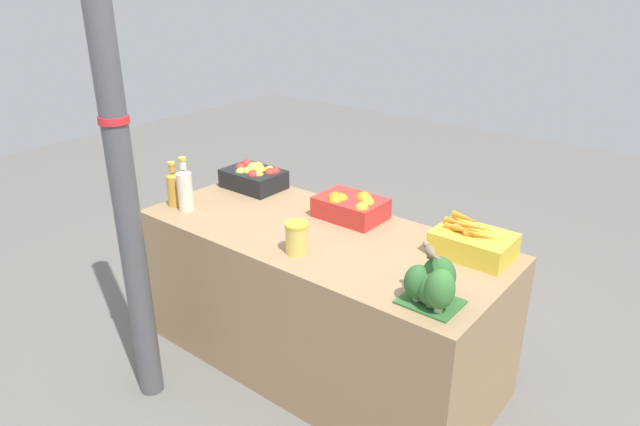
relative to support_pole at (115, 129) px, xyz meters
The scene contains 11 objects.
ground_plane 1.57m from the support_pole, 53.39° to the left, with size 10.00×10.00×0.00m, color #605E59.
market_table 1.27m from the support_pole, 53.39° to the left, with size 1.80×0.78×0.75m, color #937551.
support_pole is the anchor object (origin of this frame).
apple_crate 1.06m from the support_pole, 99.91° to the left, with size 0.33×0.24×0.14m.
orange_crate 1.17m from the support_pole, 60.24° to the left, with size 0.33×0.24×0.14m.
carrot_crate 1.58m from the support_pole, 38.18° to the left, with size 0.33×0.24×0.15m.
broccoli_pile 1.40m from the support_pole, 19.89° to the left, with size 0.22×0.19×0.18m.
juice_bottle_amber 0.72m from the support_pole, 122.53° to the left, with size 0.07×0.07×0.24m.
juice_bottle_cloudy 0.68m from the support_pole, 113.70° to the left, with size 0.08×0.08×0.28m.
pickle_jar 0.88m from the support_pole, 39.43° to the left, with size 0.11×0.11×0.14m.
sparrow_bird 1.34m from the support_pole, 21.00° to the left, with size 0.12×0.09×0.05m.
Camera 1 is at (1.54, -1.92, 1.90)m, focal length 32.00 mm.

